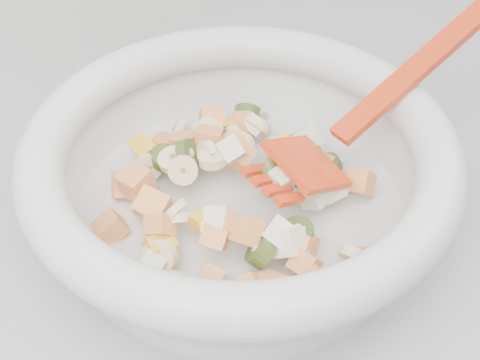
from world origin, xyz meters
TOP-DOWN VIEW (x-y plane):
  - mixing_bowl at (0.04, 1.44)m, footprint 0.45×0.35m

SIDE VIEW (x-z plane):
  - mixing_bowl at x=0.04m, z-range 0.88..1.03m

